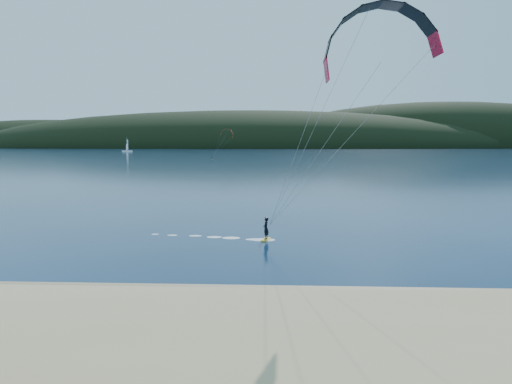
% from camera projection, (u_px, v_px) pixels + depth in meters
% --- Properties ---
extents(ground, '(1800.00, 1800.00, 0.00)m').
position_uv_depth(ground, '(200.00, 323.00, 22.57)').
color(ground, '#071E36').
rests_on(ground, ground).
extents(wet_sand, '(220.00, 2.50, 0.10)m').
position_uv_depth(wet_sand, '(214.00, 292.00, 27.03)').
color(wet_sand, olive).
rests_on(wet_sand, ground).
extents(headland, '(1200.00, 310.00, 140.00)m').
position_uv_depth(headland, '(278.00, 148.00, 763.17)').
color(headland, black).
rests_on(headland, ground).
extents(kitesurfer_near, '(23.10, 8.64, 16.88)m').
position_uv_depth(kitesurfer_near, '(375.00, 69.00, 34.54)').
color(kitesurfer_near, yellow).
rests_on(kitesurfer_near, ground).
extents(kitesurfer_far, '(11.34, 5.33, 13.98)m').
position_uv_depth(kitesurfer_far, '(227.00, 136.00, 229.01)').
color(kitesurfer_far, yellow).
rests_on(kitesurfer_far, ground).
extents(sailboat, '(8.37, 5.52, 12.19)m').
position_uv_depth(sailboat, '(127.00, 151.00, 422.61)').
color(sailboat, white).
rests_on(sailboat, ground).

